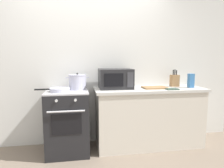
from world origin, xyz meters
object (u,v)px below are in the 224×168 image
cutting_board (155,88)px  pasta_box (191,81)px  knife_block (175,80)px  oven_mitt (172,89)px  stove (68,121)px  stock_pot (78,82)px  frying_pan (59,90)px  microwave (116,79)px

cutting_board → pasta_box: (0.59, -0.03, 0.10)m
knife_block → oven_mitt: (-0.19, -0.30, -0.09)m
pasta_box → cutting_board: bearing=177.1°
stove → stock_pot: bearing=33.9°
stove → frying_pan: (-0.10, -0.07, 0.48)m
stove → knife_block: bearing=4.7°
stove → frying_pan: frying_pan is taller
frying_pan → pasta_box: (2.01, 0.04, 0.08)m
oven_mitt → frying_pan: bearing=176.8°
stock_pot → oven_mitt: bearing=-10.7°
frying_pan → pasta_box: size_ratio=2.15×
stove → frying_pan: 0.50m
cutting_board → microwave: bearing=172.6°
stock_pot → microwave: 0.57m
frying_pan → knife_block: 1.84m
stock_pot → cutting_board: 1.18m
cutting_board → oven_mitt: bearing=-38.0°
stock_pot → frying_pan: bearing=-146.1°
stock_pot → microwave: (0.57, -0.02, 0.04)m
microwave → knife_block: microwave is taller
frying_pan → microwave: 0.85m
stove → cutting_board: cutting_board is taller
stove → oven_mitt: bearing=-5.9°
frying_pan → microwave: bearing=10.1°
knife_block → oven_mitt: bearing=-122.8°
frying_pan → microwave: microwave is taller
pasta_box → frying_pan: bearing=-178.9°
stock_pot → oven_mitt: size_ratio=1.93×
stock_pot → pasta_box: stock_pot is taller
microwave → oven_mitt: (0.81, -0.24, -0.14)m
cutting_board → stock_pot: bearing=175.1°
knife_block → pasta_box: size_ratio=1.26×
oven_mitt → microwave: bearing=163.6°
knife_block → stock_pot: bearing=-178.6°
stove → cutting_board: size_ratio=2.56×
cutting_board → knife_block: (0.40, 0.14, 0.09)m
knife_block → pasta_box: (0.19, -0.17, 0.01)m
stove → stock_pot: 0.60m
knife_block → cutting_board: bearing=-160.6°
microwave → cutting_board: bearing=-7.4°
microwave → cutting_board: microwave is taller
cutting_board → stove: bearing=-180.0°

